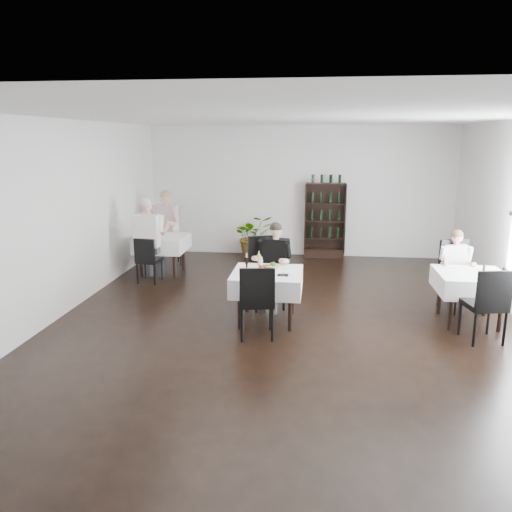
{
  "coord_description": "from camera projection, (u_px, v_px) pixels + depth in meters",
  "views": [
    {
      "loc": [
        0.4,
        -7.12,
        2.71
      ],
      "look_at": [
        -0.49,
        0.2,
        0.96
      ],
      "focal_mm": 35.0,
      "sensor_mm": 36.0,
      "label": 1
    }
  ],
  "objects": [
    {
      "name": "pilsner_lager",
      "position": [
        259.0,
        262.0,
        7.54
      ],
      "size": [
        0.06,
        0.06,
        0.28
      ],
      "color": "gold",
      "rests_on": "main_table"
    },
    {
      "name": "napkin_cutlery",
      "position": [
        283.0,
        275.0,
        7.22
      ],
      "size": [
        0.16,
        0.18,
        0.02
      ],
      "color": "black",
      "rests_on": "main_table"
    },
    {
      "name": "coke_bottle",
      "position": [
        261.0,
        265.0,
        7.42
      ],
      "size": [
        0.06,
        0.06,
        0.23
      ],
      "color": "silver",
      "rests_on": "main_table"
    },
    {
      "name": "plate_far",
      "position": [
        269.0,
        267.0,
        7.62
      ],
      "size": [
        0.3,
        0.3,
        0.09
      ],
      "color": "white",
      "rests_on": "main_table"
    },
    {
      "name": "diner_left_far",
      "position": [
        164.0,
        223.0,
        10.63
      ],
      "size": [
        0.68,
        0.73,
        1.64
      ],
      "color": "#3A3A41",
      "rests_on": "ground"
    },
    {
      "name": "left_chair_near",
      "position": [
        147.0,
        257.0,
        9.44
      ],
      "size": [
        0.44,
        0.44,
        0.88
      ],
      "color": "black",
      "rests_on": "ground"
    },
    {
      "name": "left_table",
      "position": [
        162.0,
        243.0,
        10.14
      ],
      "size": [
        0.98,
        0.98,
        0.77
      ],
      "color": "black",
      "rests_on": "ground"
    },
    {
      "name": "diner_main",
      "position": [
        274.0,
        259.0,
        7.97
      ],
      "size": [
        0.59,
        0.62,
        1.41
      ],
      "color": "#3A3A41",
      "rests_on": "ground"
    },
    {
      "name": "diner_right_far",
      "position": [
        455.0,
        263.0,
        7.98
      ],
      "size": [
        0.49,
        0.48,
        1.29
      ],
      "color": "#3A3A41",
      "rests_on": "ground"
    },
    {
      "name": "right_chair_near",
      "position": [
        488.0,
        301.0,
        6.63
      ],
      "size": [
        0.56,
        0.56,
        1.04
      ],
      "color": "black",
      "rests_on": "ground"
    },
    {
      "name": "room_shell",
      "position": [
        288.0,
        224.0,
        7.2
      ],
      "size": [
        9.0,
        9.0,
        9.0
      ],
      "color": "black",
      "rests_on": "ground"
    },
    {
      "name": "right_table",
      "position": [
        471.0,
        283.0,
        7.38
      ],
      "size": [
        0.98,
        0.98,
        0.77
      ],
      "color": "black",
      "rests_on": "ground"
    },
    {
      "name": "main_table",
      "position": [
        267.0,
        281.0,
        7.44
      ],
      "size": [
        1.03,
        1.03,
        0.77
      ],
      "color": "black",
      "rests_on": "ground"
    },
    {
      "name": "main_chair_far",
      "position": [
        265.0,
        267.0,
        8.15
      ],
      "size": [
        0.67,
        0.68,
        1.15
      ],
      "color": "black",
      "rests_on": "ground"
    },
    {
      "name": "pepper_mill",
      "position": [
        484.0,
        268.0,
        7.43
      ],
      "size": [
        0.04,
        0.04,
        0.09
      ],
      "primitive_type": "cylinder",
      "rotation": [
        0.0,
        0.0,
        -0.1
      ],
      "color": "black",
      "rests_on": "right_table"
    },
    {
      "name": "potted_tree",
      "position": [
        253.0,
        236.0,
        11.62
      ],
      "size": [
        1.11,
        1.05,
        0.97
      ],
      "primitive_type": "imported",
      "rotation": [
        0.0,
        0.0,
        0.42
      ],
      "color": "#28571E",
      "rests_on": "ground"
    },
    {
      "name": "main_chair_near",
      "position": [
        257.0,
        297.0,
        6.78
      ],
      "size": [
        0.54,
        0.55,
        1.04
      ],
      "color": "black",
      "rests_on": "ground"
    },
    {
      "name": "right_chair_far",
      "position": [
        458.0,
        270.0,
        8.02
      ],
      "size": [
        0.66,
        0.67,
        1.12
      ],
      "color": "black",
      "rests_on": "ground"
    },
    {
      "name": "pilsner_dark",
      "position": [
        247.0,
        265.0,
        7.37
      ],
      "size": [
        0.07,
        0.07,
        0.28
      ],
      "color": "black",
      "rests_on": "main_table"
    },
    {
      "name": "left_chair_far",
      "position": [
        171.0,
        242.0,
        10.93
      ],
      "size": [
        0.52,
        0.52,
        0.87
      ],
      "color": "black",
      "rests_on": "ground"
    },
    {
      "name": "diner_left_near",
      "position": [
        149.0,
        233.0,
        9.51
      ],
      "size": [
        0.61,
        0.6,
        1.62
      ],
      "color": "#3A3A41",
      "rests_on": "ground"
    },
    {
      "name": "plate_near",
      "position": [
        264.0,
        274.0,
        7.21
      ],
      "size": [
        0.3,
        0.3,
        0.07
      ],
      "color": "white",
      "rests_on": "main_table"
    },
    {
      "name": "wine_shelf",
      "position": [
        325.0,
        221.0,
        11.45
      ],
      "size": [
        0.9,
        0.28,
        1.75
      ],
      "color": "black",
      "rests_on": "ground"
    }
  ]
}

